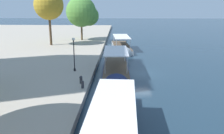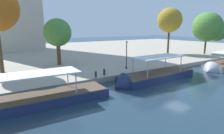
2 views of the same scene
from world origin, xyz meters
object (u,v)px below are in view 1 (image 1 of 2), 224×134
object	(u,v)px
tour_boat_1	(116,74)
lamp_post	(74,52)
tree_0	(48,6)
tree_1	(82,12)
mooring_bollard_0	(81,79)
tour_boat_2	(122,49)
mooring_bollard_1	(83,84)

from	to	relation	value
tour_boat_1	lamp_post	distance (m)	5.76
tree_0	tree_1	distance (m)	8.95
mooring_bollard_0	lamp_post	world-z (taller)	lamp_post
tour_boat_2	lamp_post	size ratio (longest dim) A/B	3.09
tour_boat_1	mooring_bollard_0	distance (m)	6.01
mooring_bollard_0	lamp_post	xyz separation A→B (m)	(4.68, 1.54, 1.91)
tour_boat_1	tour_boat_2	size ratio (longest dim) A/B	0.97
lamp_post	tree_1	size ratio (longest dim) A/B	0.43
mooring_bollard_0	lamp_post	size ratio (longest dim) A/B	0.20
lamp_post	tree_0	bearing A→B (deg)	23.91
lamp_post	mooring_bollard_0	bearing A→B (deg)	-161.79
tour_boat_1	mooring_bollard_0	bearing A→B (deg)	-38.21
mooring_bollard_1	tree_0	world-z (taller)	tree_0
mooring_bollard_1	tree_1	distance (m)	32.44
tree_1	mooring_bollard_0	bearing A→B (deg)	-171.65
tour_boat_1	tree_0	world-z (taller)	tree_0
tour_boat_2	tour_boat_1	bearing A→B (deg)	-8.76
tour_boat_1	tree_1	size ratio (longest dim) A/B	1.30
mooring_bollard_0	tree_1	xyz separation A→B (m)	(30.17, 4.43, 5.60)
tour_boat_2	mooring_bollard_1	distance (m)	22.39
mooring_bollard_1	tree_0	xyz separation A→B (m)	(24.50, 10.08, 7.10)
mooring_bollard_0	tree_1	world-z (taller)	tree_1
lamp_post	tree_0	xyz separation A→B (m)	(18.40, 8.15, 5.16)
mooring_bollard_0	mooring_bollard_1	world-z (taller)	mooring_bollard_0
tour_boat_1	tour_boat_2	world-z (taller)	tour_boat_1
mooring_bollard_0	tree_0	world-z (taller)	tree_0
tour_boat_1	tour_boat_2	xyz separation A→B (m)	(15.80, -0.87, -0.00)
mooring_bollard_0	lamp_post	bearing A→B (deg)	18.21
mooring_bollard_1	lamp_post	world-z (taller)	lamp_post
mooring_bollard_0	tree_1	bearing A→B (deg)	8.35
mooring_bollard_1	mooring_bollard_0	bearing A→B (deg)	15.03
mooring_bollard_1	tree_1	xyz separation A→B (m)	(31.59, 4.81, 5.62)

